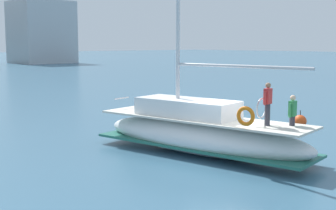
{
  "coord_description": "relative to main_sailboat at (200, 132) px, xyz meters",
  "views": [
    {
      "loc": [
        -13.67,
        -11.68,
        4.48
      ],
      "look_at": [
        -0.15,
        3.18,
        1.8
      ],
      "focal_mm": 50.21,
      "sensor_mm": 36.0,
      "label": 1
    }
  ],
  "objects": [
    {
      "name": "ground_plane",
      "position": [
        0.16,
        -1.25,
        -0.9
      ],
      "size": [
        400.0,
        400.0,
        0.0
      ],
      "primitive_type": "plane",
      "color": "#38607A"
    },
    {
      "name": "mooring_buoy",
      "position": [
        8.85,
        0.9,
        -0.69
      ],
      "size": [
        0.7,
        0.7,
        0.95
      ],
      "color": "#EA4C19",
      "rests_on": "ground"
    },
    {
      "name": "main_sailboat",
      "position": [
        0.0,
        0.0,
        0.0
      ],
      "size": [
        3.94,
        9.86,
        12.01
      ],
      "color": "white",
      "rests_on": "ground"
    }
  ]
}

